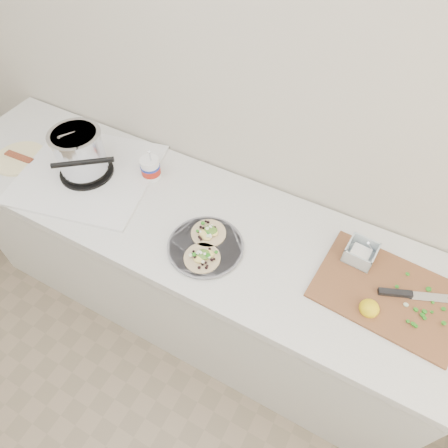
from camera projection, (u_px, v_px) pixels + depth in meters
The scene contains 6 objects.
counter at pixel (190, 267), 2.07m from camera, with size 2.44×0.66×0.90m.
stove at pixel (83, 159), 1.79m from camera, with size 0.71×0.68×0.29m.
taco_plate at pixel (205, 245), 1.58m from camera, with size 0.31×0.31×0.04m.
tub at pixel (151, 167), 1.80m from camera, with size 0.09×0.09×0.20m.
cutboard at pixel (386, 287), 1.46m from camera, with size 0.53×0.39×0.08m.
bacon_plate at pixel (20, 158), 1.92m from camera, with size 0.24×0.24×0.02m.
Camera 1 is at (0.69, 0.52, 2.20)m, focal length 32.00 mm.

